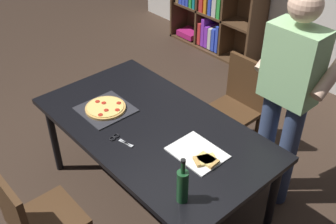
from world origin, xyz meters
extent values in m
plane|color=#38281E|center=(0.00, 0.00, 0.00)|extent=(12.00, 12.00, 0.00)
cube|color=black|center=(0.00, 0.00, 0.73)|extent=(1.82, 1.01, 0.04)
cylinder|color=black|center=(-0.83, -0.42, 0.35)|extent=(0.06, 0.06, 0.71)
cylinder|color=black|center=(-0.83, 0.42, 0.35)|extent=(0.06, 0.06, 0.71)
cylinder|color=black|center=(0.83, 0.42, 0.35)|extent=(0.06, 0.06, 0.71)
cube|color=#472D19|center=(0.00, -0.90, 0.43)|extent=(0.42, 0.42, 0.04)
cube|color=#472D19|center=(0.00, -1.09, 0.68)|extent=(0.42, 0.04, 0.45)
cylinder|color=#472D19|center=(-0.18, -0.72, 0.21)|extent=(0.04, 0.04, 0.41)
cube|color=#472D19|center=(0.00, 0.90, 0.43)|extent=(0.42, 0.42, 0.04)
cube|color=#472D19|center=(0.00, 1.09, 0.68)|extent=(0.42, 0.04, 0.45)
cylinder|color=#472D19|center=(-0.18, 0.72, 0.21)|extent=(0.04, 0.04, 0.41)
cylinder|color=#472D19|center=(0.18, 0.72, 0.21)|extent=(0.04, 0.04, 0.41)
cylinder|color=#472D19|center=(-0.18, 1.08, 0.21)|extent=(0.04, 0.04, 0.41)
cylinder|color=#472D19|center=(0.18, 1.08, 0.21)|extent=(0.04, 0.04, 0.41)
cube|color=#513823|center=(-1.54, 2.35, 0.01)|extent=(1.40, 0.35, 0.03)
cube|color=#513823|center=(-1.54, 2.35, 0.50)|extent=(1.34, 0.29, 0.03)
cube|color=#B21E66|center=(-1.99, 2.33, 0.08)|extent=(0.30, 0.25, 0.08)
cube|color=red|center=(-1.70, 2.33, 0.20)|extent=(0.05, 0.22, 0.30)
cube|color=purple|center=(-1.64, 2.33, 0.24)|extent=(0.05, 0.22, 0.39)
cube|color=purple|center=(-1.57, 2.33, 0.19)|extent=(0.06, 0.22, 0.30)
cube|color=silver|center=(-1.51, 2.33, 0.19)|extent=(0.05, 0.22, 0.29)
cube|color=blue|center=(-1.44, 2.33, 0.20)|extent=(0.05, 0.22, 0.31)
cube|color=blue|center=(-1.38, 2.33, 0.23)|extent=(0.04, 0.22, 0.37)
cube|color=orange|center=(-1.62, 2.33, 0.65)|extent=(0.05, 0.22, 0.27)
cube|color=blue|center=(-1.54, 2.33, 0.69)|extent=(0.05, 0.22, 0.34)
cube|color=silver|center=(-1.46, 2.33, 0.68)|extent=(0.07, 0.22, 0.33)
cube|color=green|center=(-1.39, 2.33, 0.66)|extent=(0.05, 0.22, 0.28)
cylinder|color=#38476B|center=(0.69, 0.75, 0.47)|extent=(0.14, 0.14, 0.95)
cylinder|color=#38476B|center=(0.49, 0.75, 0.47)|extent=(0.14, 0.14, 0.95)
cube|color=#99CC8C|center=(0.59, 0.75, 1.23)|extent=(0.38, 0.22, 0.55)
sphere|color=#E0B293|center=(0.59, 0.75, 1.64)|extent=(0.22, 0.22, 0.22)
cylinder|color=#E0B293|center=(0.36, 0.93, 1.25)|extent=(0.09, 0.50, 0.39)
cube|color=#2D2D33|center=(-0.39, -0.15, 0.76)|extent=(0.37, 0.37, 0.01)
cylinder|color=tan|center=(-0.39, -0.15, 0.77)|extent=(0.31, 0.31, 0.02)
cylinder|color=#EACC6B|center=(-0.39, -0.15, 0.78)|extent=(0.28, 0.28, 0.01)
cylinder|color=#B22819|center=(-0.29, -0.11, 0.79)|extent=(0.04, 0.04, 0.00)
cylinder|color=#B22819|center=(-0.44, -0.13, 0.79)|extent=(0.04, 0.04, 0.00)
cylinder|color=#B22819|center=(-0.48, -0.15, 0.79)|extent=(0.04, 0.04, 0.00)
cylinder|color=#B22819|center=(-0.36, -0.04, 0.79)|extent=(0.04, 0.04, 0.00)
cylinder|color=#B22819|center=(-0.34, -0.17, 0.79)|extent=(0.04, 0.04, 0.00)
cylinder|color=#B22819|center=(-0.32, -0.24, 0.79)|extent=(0.04, 0.04, 0.00)
cube|color=white|center=(0.43, 0.03, 0.76)|extent=(0.36, 0.28, 0.01)
cube|color=#EACC6B|center=(0.53, 0.01, 0.77)|extent=(0.14, 0.16, 0.02)
cube|color=tan|center=(0.50, -0.05, 0.77)|extent=(0.09, 0.06, 0.02)
cube|color=#EACC6B|center=(0.53, 0.01, 0.77)|extent=(0.15, 0.10, 0.02)
cube|color=tan|center=(0.59, 0.02, 0.77)|extent=(0.03, 0.09, 0.02)
cylinder|color=#194723|center=(0.66, -0.33, 0.86)|extent=(0.07, 0.07, 0.22)
cylinder|color=#194723|center=(0.66, -0.33, 1.01)|extent=(0.03, 0.03, 0.08)
cylinder|color=black|center=(0.66, -0.33, 1.06)|extent=(0.03, 0.03, 0.02)
cube|color=silver|center=(0.04, -0.27, 0.76)|extent=(0.12, 0.05, 0.01)
cube|color=silver|center=(0.04, -0.27, 0.76)|extent=(0.12, 0.02, 0.01)
torus|color=black|center=(-0.07, -0.27, 0.76)|extent=(0.05, 0.05, 0.01)
torus|color=black|center=(-0.07, -0.31, 0.76)|extent=(0.05, 0.05, 0.01)
camera|label=1|loc=(1.81, -1.46, 2.55)|focal=42.98mm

